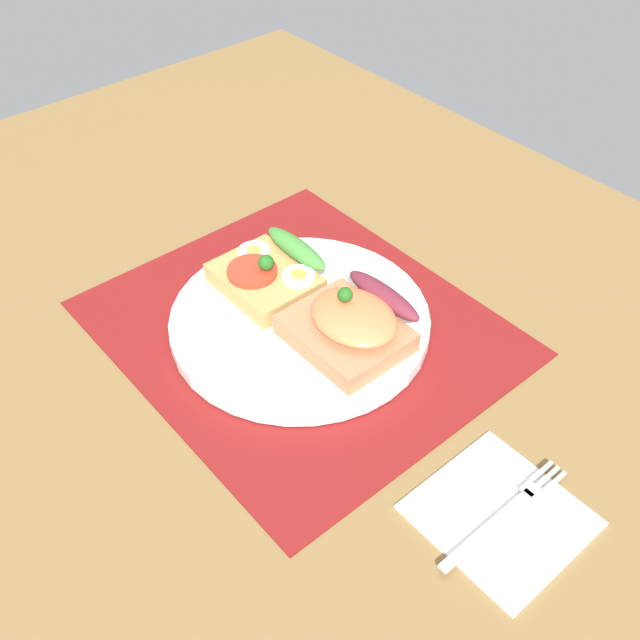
# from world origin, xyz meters

# --- Properties ---
(ground_plane) EXTENTS (1.20, 0.90, 0.03)m
(ground_plane) POSITION_xyz_m (0.00, 0.00, -0.02)
(ground_plane) COLOR brown
(placemat) EXTENTS (0.37, 0.32, 0.00)m
(placemat) POSITION_xyz_m (0.00, 0.00, 0.00)
(placemat) COLOR maroon
(placemat) RESTS_ON ground_plane
(plate) EXTENTS (0.25, 0.25, 0.01)m
(plate) POSITION_xyz_m (0.00, 0.00, 0.01)
(plate) COLOR white
(plate) RESTS_ON placemat
(sandwich_egg_tomato) EXTENTS (0.10, 0.09, 0.04)m
(sandwich_egg_tomato) POSITION_xyz_m (-0.05, 0.00, 0.03)
(sandwich_egg_tomato) COLOR #B38648
(sandwich_egg_tomato) RESTS_ON plate
(sandwich_salmon) EXTENTS (0.11, 0.10, 0.06)m
(sandwich_salmon) POSITION_xyz_m (0.06, 0.02, 0.04)
(sandwich_salmon) COLOR #9E6D48
(sandwich_salmon) RESTS_ON plate
(napkin) EXTENTS (0.12, 0.11, 0.01)m
(napkin) POSITION_xyz_m (0.26, -0.02, 0.00)
(napkin) COLOR white
(napkin) RESTS_ON ground_plane
(fork) EXTENTS (0.02, 0.14, 0.00)m
(fork) POSITION_xyz_m (0.27, -0.01, 0.01)
(fork) COLOR #B7B7BC
(fork) RESTS_ON napkin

